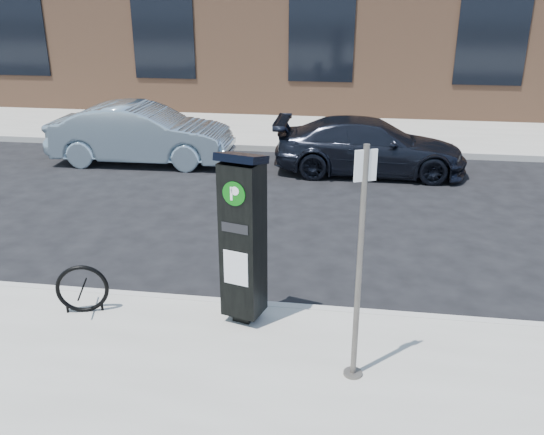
% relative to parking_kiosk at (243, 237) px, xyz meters
% --- Properties ---
extents(ground, '(120.00, 120.00, 0.00)m').
position_rel_parking_kiosk_xyz_m(ground, '(-0.00, 0.41, -1.22)').
color(ground, black).
rests_on(ground, ground).
extents(sidewalk_far, '(60.00, 12.00, 0.15)m').
position_rel_parking_kiosk_xyz_m(sidewalk_far, '(-0.00, 14.41, -1.15)').
color(sidewalk_far, gray).
rests_on(sidewalk_far, ground).
extents(curb_near, '(60.00, 0.12, 0.16)m').
position_rel_parking_kiosk_xyz_m(curb_near, '(-0.00, 0.39, -1.15)').
color(curb_near, '#9E9B93').
rests_on(curb_near, ground).
extents(curb_far, '(60.00, 0.12, 0.16)m').
position_rel_parking_kiosk_xyz_m(curb_far, '(-0.00, 8.43, -1.15)').
color(curb_far, '#9E9B93').
rests_on(curb_far, ground).
extents(parking_kiosk, '(0.58, 0.54, 2.09)m').
position_rel_parking_kiosk_xyz_m(parking_kiosk, '(0.00, 0.00, 0.00)').
color(parking_kiosk, black).
rests_on(parking_kiosk, sidewalk_near).
extents(sign_pole, '(0.20, 0.19, 2.44)m').
position_rel_parking_kiosk_xyz_m(sign_pole, '(1.32, -0.91, 0.14)').
color(sign_pole, '#5B5750').
rests_on(sign_pole, sidewalk_near).
extents(bike_rack, '(0.62, 0.22, 0.63)m').
position_rel_parking_kiosk_xyz_m(bike_rack, '(-1.99, -0.12, -0.77)').
color(bike_rack, black).
rests_on(bike_rack, sidewalk_near).
extents(car_silver, '(4.32, 1.63, 1.41)m').
position_rel_parking_kiosk_xyz_m(car_silver, '(-3.85, 6.95, -0.52)').
color(car_silver, '#8BA3B1').
rests_on(car_silver, ground).
extents(car_dark, '(4.27, 1.78, 1.23)m').
position_rel_parking_kiosk_xyz_m(car_dark, '(1.52, 6.88, -0.61)').
color(car_dark, black).
rests_on(car_dark, ground).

